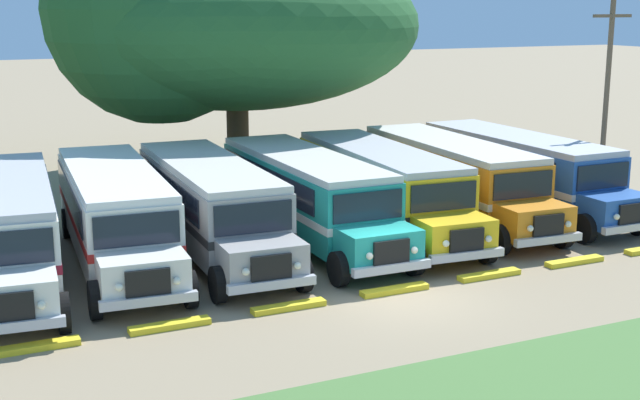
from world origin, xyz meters
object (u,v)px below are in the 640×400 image
parked_bus_slot_4 (382,185)px  utility_pole (606,98)px  parked_bus_slot_5 (453,175)px  parked_bus_slot_3 (307,193)px  parked_bus_slot_1 (115,211)px  parked_bus_slot_2 (211,202)px  parked_bus_slot_6 (521,168)px  parked_bus_slot_0 (7,225)px  broad_shade_tree (220,14)px

parked_bus_slot_4 → utility_pole: (9.57, -0.34, 2.60)m
parked_bus_slot_5 → utility_pole: size_ratio=1.39×
parked_bus_slot_3 → utility_pole: utility_pole is taller
parked_bus_slot_3 → parked_bus_slot_4: size_ratio=0.99×
parked_bus_slot_1 → parked_bus_slot_5: 12.37m
parked_bus_slot_1 → parked_bus_slot_2: size_ratio=1.01×
parked_bus_slot_6 → parked_bus_slot_4: bearing=-86.5°
parked_bus_slot_0 → broad_shade_tree: 16.57m
broad_shade_tree → parked_bus_slot_6: bearing=-52.8°
parked_bus_slot_0 → parked_bus_slot_2: (6.14, 0.30, 0.00)m
parked_bus_slot_1 → parked_bus_slot_4: same height
parked_bus_slot_1 → broad_shade_tree: size_ratio=0.65×
parked_bus_slot_2 → utility_pole: size_ratio=1.39×
parked_bus_slot_1 → utility_pole: (18.78, -0.39, 2.60)m
parked_bus_slot_4 → broad_shade_tree: 12.72m
parked_bus_slot_0 → parked_bus_slot_1: bearing=102.8°
broad_shade_tree → parked_bus_slot_1: bearing=-123.1°
parked_bus_slot_1 → parked_bus_slot_2: 3.00m
parked_bus_slot_1 → parked_bus_slot_4: (9.21, -0.05, 0.00)m
parked_bus_slot_0 → parked_bus_slot_3: 9.46m
parked_bus_slot_4 → broad_shade_tree: bearing=-166.3°
parked_bus_slot_4 → broad_shade_tree: broad_shade_tree is taller
parked_bus_slot_4 → parked_bus_slot_5: bearing=100.4°
parked_bus_slot_5 → parked_bus_slot_1: bearing=-85.5°
parked_bus_slot_2 → parked_bus_slot_6: size_ratio=1.00×
parked_bus_slot_6 → broad_shade_tree: broad_shade_tree is taller
parked_bus_slot_5 → utility_pole: (6.41, -0.70, 2.60)m
utility_pole → parked_bus_slot_5: bearing=173.8°
parked_bus_slot_0 → parked_bus_slot_6: (18.61, 0.76, 0.00)m
parked_bus_slot_3 → parked_bus_slot_5: bearing=95.2°
parked_bus_slot_2 → parked_bus_slot_5: 9.38m
parked_bus_slot_1 → utility_pole: utility_pole is taller
parked_bus_slot_0 → parked_bus_slot_1: same height
parked_bus_slot_4 → broad_shade_tree: size_ratio=0.65×
parked_bus_slot_6 → utility_pole: 4.27m
parked_bus_slot_2 → parked_bus_slot_5: (9.37, 0.41, 0.00)m
broad_shade_tree → parked_bus_slot_0: bearing=-132.0°
parked_bus_slot_0 → parked_bus_slot_4: (12.35, 0.35, 0.00)m
parked_bus_slot_3 → broad_shade_tree: bearing=175.8°
broad_shade_tree → utility_pole: bearing=-45.1°
parked_bus_slot_0 → parked_bus_slot_3: bearing=96.9°
parked_bus_slot_1 → broad_shade_tree: broad_shade_tree is taller
parked_bus_slot_1 → parked_bus_slot_3: 6.32m
parked_bus_slot_4 → parked_bus_slot_5: same height
parked_bus_slot_2 → broad_shade_tree: size_ratio=0.65×
parked_bus_slot_1 → broad_shade_tree: bearing=151.4°
parked_bus_slot_3 → broad_shade_tree: broad_shade_tree is taller
parked_bus_slot_2 → parked_bus_slot_3: (3.32, -0.07, 0.00)m
parked_bus_slot_3 → parked_bus_slot_6: size_ratio=1.00×
parked_bus_slot_5 → parked_bus_slot_2: bearing=-84.4°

